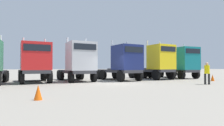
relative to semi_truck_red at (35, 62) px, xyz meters
name	(u,v)px	position (x,y,z in m)	size (l,w,h in m)	color
ground	(115,83)	(6.33, -3.41, -1.89)	(200.00, 200.00, 0.00)	gray
semi_truck_red	(35,62)	(0.00, 0.00, 0.00)	(3.02, 5.92, 4.13)	#333338
semi_truck_silver	(79,61)	(3.99, -0.06, 0.08)	(3.07, 6.26, 4.36)	#333338
semi_truck_navy	(124,62)	(8.56, -0.67, 0.02)	(3.23, 6.30, 4.22)	#333338
semi_truck_yellow	(157,62)	(13.03, -0.32, 0.11)	(3.09, 6.12, 4.47)	#333338
semi_truck_teal	(182,63)	(16.91, -0.05, 0.06)	(2.67, 6.39, 4.38)	#333338
visitor_in_hivis	(207,72)	(12.99, -7.11, -0.84)	(0.57, 0.57, 1.80)	black
traffic_cone_mid	(38,92)	(0.04, -9.58, -1.56)	(0.36, 0.36, 0.66)	#F2590C
traffic_cone_far	(213,78)	(16.65, -4.61, -1.56)	(0.36, 0.36, 0.66)	#F2590C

